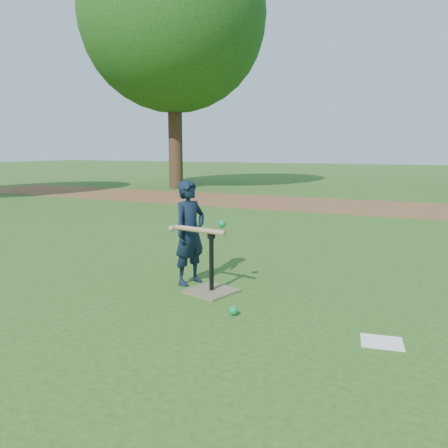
% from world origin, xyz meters
% --- Properties ---
extents(ground, '(80.00, 80.00, 0.00)m').
position_xyz_m(ground, '(0.00, 0.00, 0.00)').
color(ground, '#285116').
rests_on(ground, ground).
extents(dirt_strip, '(24.00, 3.00, 0.01)m').
position_xyz_m(dirt_strip, '(0.00, 7.50, 0.01)').
color(dirt_strip, brown).
rests_on(dirt_strip, ground).
extents(child, '(0.37, 0.46, 1.11)m').
position_xyz_m(child, '(0.02, 0.23, 0.55)').
color(child, black).
rests_on(child, ground).
extents(wiffle_ball_ground, '(0.08, 0.08, 0.08)m').
position_xyz_m(wiffle_ball_ground, '(0.81, -0.42, 0.04)').
color(wiffle_ball_ground, '#0D8F43').
rests_on(wiffle_ball_ground, ground).
extents(clipboard, '(0.33, 0.27, 0.01)m').
position_xyz_m(clipboard, '(2.03, -0.46, 0.01)').
color(clipboard, white).
rests_on(clipboard, ground).
extents(batting_tee, '(0.54, 0.54, 0.61)m').
position_xyz_m(batting_tee, '(0.36, 0.06, 0.11)').
color(batting_tee, '#75694A').
rests_on(batting_tee, ground).
extents(swing_action, '(0.63, 0.23, 0.13)m').
position_xyz_m(swing_action, '(0.25, 0.06, 0.64)').
color(swing_action, tan).
rests_on(swing_action, ground).
extents(tree_left, '(6.40, 6.40, 9.08)m').
position_xyz_m(tree_left, '(-6.00, 10.00, 5.87)').
color(tree_left, '#382316').
rests_on(tree_left, ground).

